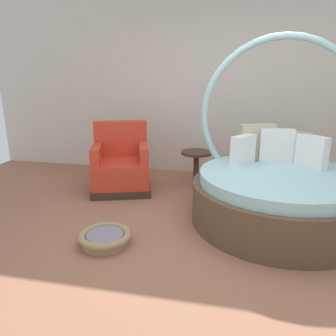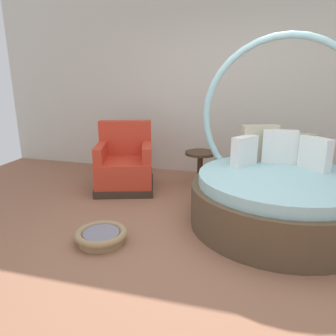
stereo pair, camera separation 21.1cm
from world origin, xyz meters
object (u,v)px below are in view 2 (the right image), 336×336
at_px(round_daybed, 279,188).
at_px(side_table, 200,158).
at_px(pet_basket, 101,236).
at_px(red_armchair, 125,166).

xyz_separation_m(round_daybed, side_table, (-1.04, 0.96, 0.03)).
distance_m(round_daybed, pet_basket, 1.95).
relative_size(pet_basket, side_table, 0.98).
distance_m(red_armchair, side_table, 1.09).
bearing_deg(red_armchair, side_table, 19.17).
distance_m(round_daybed, side_table, 1.41).
xyz_separation_m(red_armchair, side_table, (1.03, 0.36, 0.10)).
xyz_separation_m(pet_basket, side_table, (0.64, 1.90, 0.35)).
bearing_deg(red_armchair, pet_basket, -76.06).
bearing_deg(round_daybed, pet_basket, -150.86).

